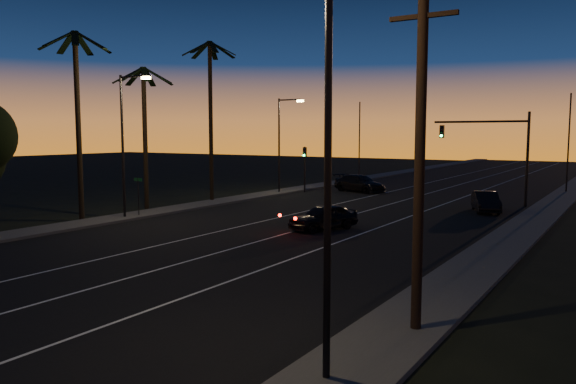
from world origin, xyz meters
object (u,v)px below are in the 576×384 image
Objects in this scene: lead_car at (323,217)px; right_car at (486,202)px; signal_mast at (495,142)px; cross_car at (360,183)px; utility_pole at (420,137)px.

lead_car is 13.70m from right_car.
cross_car is (-12.52, 3.11, -3.99)m from signal_mast.
lead_car is 0.84× the size of cross_car.
signal_mast is 1.22× the size of cross_car.
utility_pole reaches higher than right_car.
right_car is at bearing 98.78° from utility_pole.
lead_car is at bearing -70.74° from cross_car.
utility_pole is 17.20m from lead_car.
cross_car is at bearing 149.66° from right_car.
lead_car reaches higher than right_car.
signal_mast is 6.11m from right_car.
signal_mast reaches higher than right_car.
signal_mast is 1.45× the size of lead_car.
utility_pole is at bearing -52.78° from lead_car.
cross_car is at bearing 166.03° from signal_mast.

